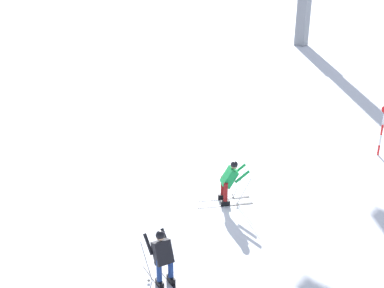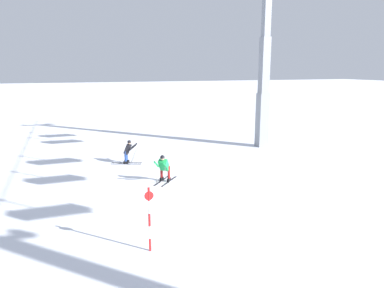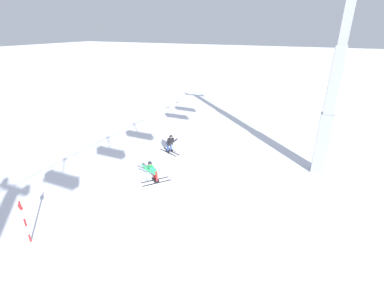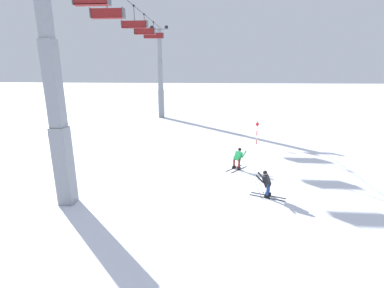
{
  "view_description": "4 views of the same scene",
  "coord_description": "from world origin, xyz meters",
  "px_view_note": "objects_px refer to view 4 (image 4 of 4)",
  "views": [
    {
      "loc": [
        -12.17,
        -9.32,
        8.18
      ],
      "look_at": [
        -0.56,
        0.59,
        1.28
      ],
      "focal_mm": 47.56,
      "sensor_mm": 36.0,
      "label": 1
    },
    {
      "loc": [
        15.15,
        -5.68,
        5.52
      ],
      "look_at": [
        -1.38,
        0.32,
        1.73
      ],
      "focal_mm": 33.05,
      "sensor_mm": 36.0,
      "label": 2
    },
    {
      "loc": [
        10.78,
        6.58,
        8.48
      ],
      "look_at": [
        -1.87,
        0.83,
        2.5
      ],
      "focal_mm": 25.58,
      "sensor_mm": 36.0,
      "label": 3
    },
    {
      "loc": [
        -18.1,
        0.53,
        6.27
      ],
      "look_at": [
        -0.84,
        1.78,
        1.59
      ],
      "focal_mm": 25.26,
      "sensor_mm": 36.0,
      "label": 4
    }
  ],
  "objects_px": {
    "skier_distant_uphill": "(266,182)",
    "trail_marker_pole": "(257,132)",
    "skier_carving_main": "(238,157)",
    "lift_tower_near": "(55,100)",
    "chairlift_seat_farthest": "(154,36)",
    "chairlift_seat_middle": "(134,25)",
    "chairlift_seat_fourth": "(145,31)",
    "lift_tower_far": "(161,81)",
    "chairlift_seat_second": "(107,13)"
  },
  "relations": [
    {
      "from": "trail_marker_pole",
      "to": "skier_distant_uphill",
      "type": "bearing_deg",
      "value": 173.71
    },
    {
      "from": "chairlift_seat_middle",
      "to": "trail_marker_pole",
      "type": "distance_m",
      "value": 14.4
    },
    {
      "from": "skier_carving_main",
      "to": "chairlift_seat_fourth",
      "type": "height_order",
      "value": "chairlift_seat_fourth"
    },
    {
      "from": "skier_carving_main",
      "to": "lift_tower_near",
      "type": "bearing_deg",
      "value": 122.06
    },
    {
      "from": "skier_distant_uphill",
      "to": "lift_tower_far",
      "type": "bearing_deg",
      "value": 22.16
    },
    {
      "from": "lift_tower_near",
      "to": "trail_marker_pole",
      "type": "distance_m",
      "value": 16.59
    },
    {
      "from": "lift_tower_far",
      "to": "skier_distant_uphill",
      "type": "bearing_deg",
      "value": -157.84
    },
    {
      "from": "lift_tower_far",
      "to": "chairlift_seat_fourth",
      "type": "height_order",
      "value": "lift_tower_far"
    },
    {
      "from": "lift_tower_far",
      "to": "chairlift_seat_second",
      "type": "relative_size",
      "value": 5.36
    },
    {
      "from": "chairlift_seat_middle",
      "to": "skier_distant_uphill",
      "type": "relative_size",
      "value": 1.28
    },
    {
      "from": "chairlift_seat_second",
      "to": "trail_marker_pole",
      "type": "height_order",
      "value": "chairlift_seat_second"
    },
    {
      "from": "lift_tower_near",
      "to": "chairlift_seat_farthest",
      "type": "bearing_deg",
      "value": 0.0
    },
    {
      "from": "skier_distant_uphill",
      "to": "trail_marker_pole",
      "type": "bearing_deg",
      "value": -6.29
    },
    {
      "from": "lift_tower_near",
      "to": "chairlift_seat_fourth",
      "type": "xyz_separation_m",
      "value": [
        17.43,
        0.0,
        5.17
      ]
    },
    {
      "from": "chairlift_seat_fourth",
      "to": "chairlift_seat_middle",
      "type": "bearing_deg",
      "value": -180.0
    },
    {
      "from": "skier_carving_main",
      "to": "chairlift_seat_second",
      "type": "distance_m",
      "value": 12.78
    },
    {
      "from": "skier_carving_main",
      "to": "trail_marker_pole",
      "type": "bearing_deg",
      "value": -19.14
    },
    {
      "from": "skier_carving_main",
      "to": "skier_distant_uphill",
      "type": "distance_m",
      "value": 4.21
    },
    {
      "from": "trail_marker_pole",
      "to": "chairlift_seat_farthest",
      "type": "bearing_deg",
      "value": 47.44
    },
    {
      "from": "lift_tower_far",
      "to": "chairlift_seat_farthest",
      "type": "bearing_deg",
      "value": 180.0
    },
    {
      "from": "chairlift_seat_fourth",
      "to": "skier_distant_uphill",
      "type": "relative_size",
      "value": 1.18
    },
    {
      "from": "chairlift_seat_middle",
      "to": "chairlift_seat_fourth",
      "type": "xyz_separation_m",
      "value": [
        3.7,
        0.0,
        -0.06
      ]
    },
    {
      "from": "skier_carving_main",
      "to": "chairlift_seat_fourth",
      "type": "relative_size",
      "value": 0.77
    },
    {
      "from": "chairlift_seat_second",
      "to": "skier_distant_uphill",
      "type": "height_order",
      "value": "chairlift_seat_second"
    },
    {
      "from": "chairlift_seat_second",
      "to": "trail_marker_pole",
      "type": "xyz_separation_m",
      "value": [
        4.6,
        -10.96,
        -8.84
      ]
    },
    {
      "from": "lift_tower_near",
      "to": "skier_distant_uphill",
      "type": "xyz_separation_m",
      "value": [
        1.41,
        -9.81,
        -4.23
      ]
    },
    {
      "from": "chairlift_seat_middle",
      "to": "chairlift_seat_fourth",
      "type": "height_order",
      "value": "same"
    },
    {
      "from": "lift_tower_near",
      "to": "chairlift_seat_farthest",
      "type": "xyz_separation_m",
      "value": [
        21.89,
        0.0,
        5.27
      ]
    },
    {
      "from": "chairlift_seat_middle",
      "to": "trail_marker_pole",
      "type": "relative_size",
      "value": 1.13
    },
    {
      "from": "skier_carving_main",
      "to": "trail_marker_pole",
      "type": "height_order",
      "value": "trail_marker_pole"
    },
    {
      "from": "trail_marker_pole",
      "to": "lift_tower_far",
      "type": "bearing_deg",
      "value": 38.72
    },
    {
      "from": "lift_tower_near",
      "to": "skier_distant_uphill",
      "type": "relative_size",
      "value": 6.58
    },
    {
      "from": "trail_marker_pole",
      "to": "skier_carving_main",
      "type": "bearing_deg",
      "value": 160.86
    },
    {
      "from": "chairlift_seat_middle",
      "to": "chairlift_seat_farthest",
      "type": "relative_size",
      "value": 1.0
    },
    {
      "from": "skier_carving_main",
      "to": "skier_distant_uphill",
      "type": "relative_size",
      "value": 0.91
    },
    {
      "from": "lift_tower_near",
      "to": "lift_tower_far",
      "type": "distance_m",
      "value": 25.5
    },
    {
      "from": "lift_tower_near",
      "to": "chairlift_seat_farthest",
      "type": "relative_size",
      "value": 5.14
    },
    {
      "from": "lift_tower_far",
      "to": "chairlift_seat_farthest",
      "type": "relative_size",
      "value": 5.14
    },
    {
      "from": "lift_tower_far",
      "to": "chairlift_seat_middle",
      "type": "xyz_separation_m",
      "value": [
        -11.77,
        0.0,
        5.26
      ]
    },
    {
      "from": "skier_carving_main",
      "to": "lift_tower_near",
      "type": "relative_size",
      "value": 0.14
    },
    {
      "from": "lift_tower_far",
      "to": "chairlift_seat_farthest",
      "type": "xyz_separation_m",
      "value": [
        -3.61,
        0.0,
        5.3
      ]
    },
    {
      "from": "lift_tower_far",
      "to": "chairlift_seat_farthest",
      "type": "distance_m",
      "value": 6.41
    },
    {
      "from": "chairlift_seat_middle",
      "to": "lift_tower_far",
      "type": "bearing_deg",
      "value": 0.0
    },
    {
      "from": "lift_tower_near",
      "to": "skier_carving_main",
      "type": "bearing_deg",
      "value": -57.94
    },
    {
      "from": "chairlift_seat_farthest",
      "to": "skier_carving_main",
      "type": "bearing_deg",
      "value": -151.91
    },
    {
      "from": "chairlift_seat_middle",
      "to": "trail_marker_pole",
      "type": "xyz_separation_m",
      "value": [
        -1.9,
        -10.96,
        -9.14
      ]
    },
    {
      "from": "lift_tower_far",
      "to": "skier_distant_uphill",
      "type": "height_order",
      "value": "lift_tower_far"
    },
    {
      "from": "chairlift_seat_middle",
      "to": "chairlift_seat_farthest",
      "type": "height_order",
      "value": "same"
    },
    {
      "from": "lift_tower_near",
      "to": "lift_tower_far",
      "type": "height_order",
      "value": "same"
    },
    {
      "from": "chairlift_seat_middle",
      "to": "chairlift_seat_farthest",
      "type": "bearing_deg",
      "value": 0.0
    }
  ]
}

